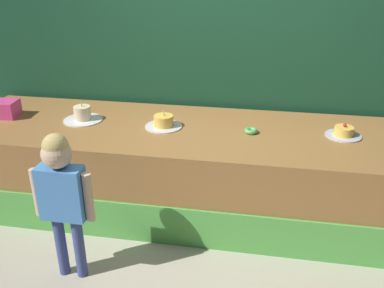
{
  "coord_description": "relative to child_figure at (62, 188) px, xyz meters",
  "views": [
    {
      "loc": [
        0.45,
        -2.67,
        2.13
      ],
      "look_at": [
        -0.08,
        0.35,
        0.73
      ],
      "focal_mm": 39.24,
      "sensor_mm": 36.0,
      "label": 1
    }
  ],
  "objects": [
    {
      "name": "cake_center_left",
      "position": [
        0.44,
        1.05,
        0.1
      ],
      "size": [
        0.32,
        0.32,
        0.16
      ],
      "color": "silver",
      "rests_on": "stage_platform"
    },
    {
      "name": "cake_center_right",
      "position": [
        1.94,
        1.11,
        0.09
      ],
      "size": [
        0.29,
        0.29,
        0.11
      ],
      "color": "silver",
      "rests_on": "stage_platform"
    },
    {
      "name": "stage_platform",
      "position": [
        0.82,
        1.04,
        -0.33
      ],
      "size": [
        4.4,
        1.18,
        0.77
      ],
      "color": "#9E6B38",
      "rests_on": "ground_plane"
    },
    {
      "name": "pink_box",
      "position": [
        -1.05,
        1.04,
        0.13
      ],
      "size": [
        0.27,
        0.22,
        0.15
      ],
      "primitive_type": "cube",
      "rotation": [
        0.0,
        0.0,
        0.08
      ],
      "color": "#E5428A",
      "rests_on": "stage_platform"
    },
    {
      "name": "cake_far_left",
      "position": [
        -0.3,
        1.07,
        0.1
      ],
      "size": [
        0.35,
        0.35,
        0.19
      ],
      "color": "white",
      "rests_on": "stage_platform"
    },
    {
      "name": "ground_plane",
      "position": [
        0.82,
        0.46,
        -0.72
      ],
      "size": [
        12.0,
        12.0,
        0.0
      ],
      "primitive_type": "plane",
      "color": "#BCB29E"
    },
    {
      "name": "curtain_backdrop",
      "position": [
        0.82,
        1.72,
        0.75
      ],
      "size": [
        4.86,
        0.08,
        2.92
      ],
      "primitive_type": "cube",
      "color": "#19472D",
      "rests_on": "ground_plane"
    },
    {
      "name": "donut",
      "position": [
        1.19,
        1.04,
        0.07
      ],
      "size": [
        0.11,
        0.11,
        0.04
      ],
      "primitive_type": "torus",
      "color": "#59B259",
      "rests_on": "stage_platform"
    },
    {
      "name": "child_figure",
      "position": [
        0.0,
        0.0,
        0.0
      ],
      "size": [
        0.43,
        0.2,
        1.11
      ],
      "color": "#3F4C8C",
      "rests_on": "ground_plane"
    }
  ]
}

